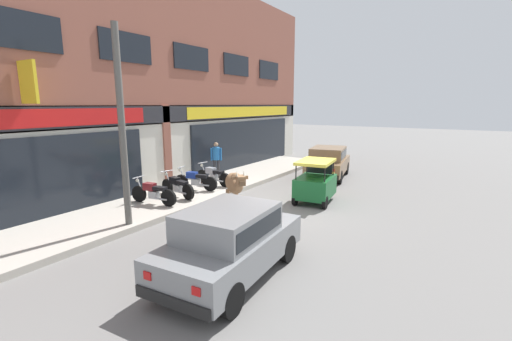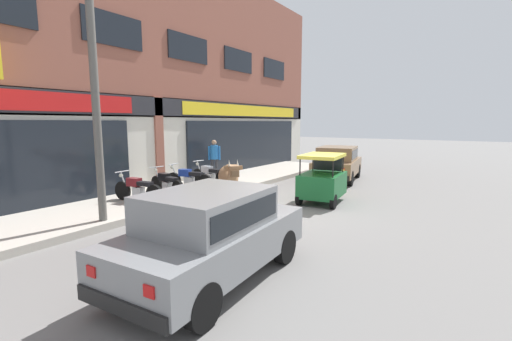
% 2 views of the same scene
% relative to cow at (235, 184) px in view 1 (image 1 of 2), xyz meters
% --- Properties ---
extents(ground_plane, '(90.00, 90.00, 0.00)m').
position_rel_cow_xyz_m(ground_plane, '(1.31, -0.74, -1.01)').
color(ground_plane, slate).
extents(sidewalk, '(19.00, 2.84, 0.18)m').
position_rel_cow_xyz_m(sidewalk, '(1.31, 2.87, -0.92)').
color(sidewalk, '#B7AFA3').
rests_on(sidewalk, ground).
extents(shop_building, '(23.00, 1.40, 8.93)m').
position_rel_cow_xyz_m(shop_building, '(1.30, 4.55, 3.24)').
color(shop_building, '#8E5142').
rests_on(shop_building, ground).
extents(cow, '(1.66, 1.69, 1.61)m').
position_rel_cow_xyz_m(cow, '(0.00, 0.00, 0.00)').
color(cow, '#936B47').
rests_on(cow, ground).
extents(car_0, '(3.69, 1.83, 1.46)m').
position_rel_cow_xyz_m(car_0, '(-3.23, -2.20, -0.19)').
color(car_0, black).
rests_on(car_0, ground).
extents(car_1, '(3.80, 2.21, 1.46)m').
position_rel_cow_xyz_m(car_1, '(6.92, -0.45, -0.19)').
color(car_1, black).
rests_on(car_1, ground).
extents(auto_rickshaw, '(2.06, 1.37, 1.52)m').
position_rel_cow_xyz_m(auto_rickshaw, '(2.80, -1.54, -0.35)').
color(auto_rickshaw, black).
rests_on(auto_rickshaw, ground).
extents(motorcycle_0, '(0.52, 1.81, 0.88)m').
position_rel_cow_xyz_m(motorcycle_0, '(-0.91, 2.67, -0.44)').
color(motorcycle_0, black).
rests_on(motorcycle_0, sidewalk).
extents(motorcycle_1, '(0.61, 1.80, 0.88)m').
position_rel_cow_xyz_m(motorcycle_1, '(0.18, 2.65, -0.44)').
color(motorcycle_1, black).
rests_on(motorcycle_1, sidewalk).
extents(motorcycle_2, '(0.66, 1.78, 0.88)m').
position_rel_cow_xyz_m(motorcycle_2, '(1.27, 2.79, -0.44)').
color(motorcycle_2, black).
rests_on(motorcycle_2, sidewalk).
extents(motorcycle_3, '(0.52, 1.81, 0.88)m').
position_rel_cow_xyz_m(motorcycle_3, '(2.32, 2.75, -0.44)').
color(motorcycle_3, black).
rests_on(motorcycle_3, sidewalk).
extents(pedestrian, '(0.32, 0.42, 1.60)m').
position_rel_cow_xyz_m(pedestrian, '(3.46, 3.49, 0.16)').
color(pedestrian, '#2D2D33').
rests_on(pedestrian, sidewalk).
extents(utility_pole, '(0.18, 0.18, 5.29)m').
position_rel_cow_xyz_m(utility_pole, '(-2.60, 1.76, 1.81)').
color(utility_pole, '#595651').
rests_on(utility_pole, sidewalk).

